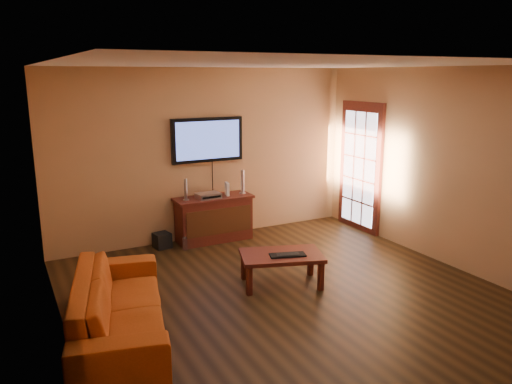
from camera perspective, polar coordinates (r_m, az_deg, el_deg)
ground_plane at (r=6.19m, az=3.46°, el=-11.50°), size 5.00×5.00×0.00m
room_walls at (r=6.23m, az=0.71°, el=4.93°), size 5.00×5.00×5.00m
french_door at (r=8.58m, az=11.82°, el=2.65°), size 0.07×1.02×2.22m
media_console at (r=7.96m, az=-4.84°, el=-3.04°), size 1.24×0.47×0.72m
television at (r=7.88m, az=-5.57°, el=5.95°), size 1.17×0.08×0.69m
coffee_table at (r=6.29m, az=2.93°, el=-7.53°), size 1.15×0.89×0.41m
sofa at (r=5.31m, az=-15.43°, el=-11.31°), size 1.11×2.27×0.85m
speaker_left at (r=7.67m, az=-8.03°, el=0.18°), size 0.09×0.09×0.33m
speaker_right at (r=8.03m, az=-1.55°, el=1.07°), size 0.10×0.10×0.38m
av_receiver at (r=7.78m, az=-5.48°, el=-0.41°), size 0.37×0.27×0.08m
game_console at (r=7.92m, az=-3.33°, el=0.35°), size 0.07×0.16×0.21m
subwoofer at (r=7.80m, az=-10.69°, el=-5.45°), size 0.27×0.27×0.23m
bottle at (r=7.63m, az=-8.12°, el=-5.89°), size 0.08×0.08×0.22m
keyboard at (r=6.21m, az=3.64°, el=-7.18°), size 0.47×0.29×0.03m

